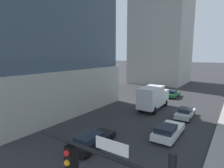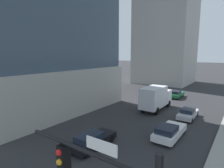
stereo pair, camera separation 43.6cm
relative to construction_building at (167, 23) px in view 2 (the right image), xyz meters
name	(u,v)px [view 2 (the right image)]	position (x,y,z in m)	size (l,w,h in m)	color
construction_building	(167,23)	(0.00, 0.00, 0.00)	(14.91, 22.81, 37.11)	#B2AFA8
car_green	(176,94)	(8.69, -17.34, -15.79)	(1.88, 4.42, 1.38)	#1E6638
car_white	(169,131)	(13.52, -35.12, -15.80)	(1.95, 4.76, 1.40)	silver
car_silver	(188,113)	(13.52, -28.09, -15.83)	(1.74, 4.37, 1.31)	#B7B7BC
car_black	(92,140)	(8.69, -40.80, -15.80)	(1.79, 4.61, 1.34)	black
box_truck	(156,97)	(8.69, -27.04, -14.59)	(2.36, 6.86, 3.46)	silver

